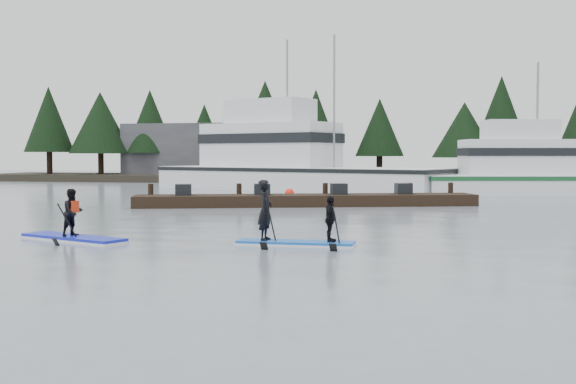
% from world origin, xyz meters
% --- Properties ---
extents(ground, '(160.00, 160.00, 0.00)m').
position_xyz_m(ground, '(0.00, 0.00, 0.00)').
color(ground, slate).
rests_on(ground, ground).
extents(far_shore, '(70.00, 8.00, 0.60)m').
position_xyz_m(far_shore, '(0.00, 42.00, 0.30)').
color(far_shore, '#2D281E').
rests_on(far_shore, ground).
extents(treeline, '(60.00, 4.00, 8.00)m').
position_xyz_m(treeline, '(0.00, 42.00, 0.00)').
color(treeline, black).
rests_on(treeline, ground).
extents(waterfront_building, '(18.00, 6.00, 5.00)m').
position_xyz_m(waterfront_building, '(-14.00, 44.00, 2.50)').
color(waterfront_building, '#4C4C51').
rests_on(waterfront_building, ground).
extents(fishing_boat_large, '(20.92, 12.80, 11.15)m').
position_xyz_m(fishing_boat_large, '(-5.19, 29.86, 0.87)').
color(fishing_boat_large, white).
rests_on(fishing_boat_large, ground).
extents(fishing_boat_medium, '(14.95, 7.26, 8.58)m').
position_xyz_m(fishing_boat_medium, '(10.29, 27.16, 0.61)').
color(fishing_boat_medium, white).
rests_on(fishing_boat_medium, ground).
extents(floating_dock, '(15.24, 6.91, 0.51)m').
position_xyz_m(floating_dock, '(-1.20, 14.91, 0.26)').
color(floating_dock, black).
rests_on(floating_dock, ground).
extents(buoy_c, '(0.61, 0.61, 0.61)m').
position_xyz_m(buoy_c, '(10.59, 25.88, 0.00)').
color(buoy_c, '#F9230C').
rests_on(buoy_c, ground).
extents(buoy_b, '(0.52, 0.52, 0.52)m').
position_xyz_m(buoy_b, '(-3.72, 22.64, 0.00)').
color(buoy_b, '#F9230C').
rests_on(buoy_b, ground).
extents(paddleboard_solo, '(3.47, 2.02, 1.85)m').
position_xyz_m(paddleboard_solo, '(-4.76, 0.67, 0.44)').
color(paddleboard_solo, '#131EB9').
rests_on(paddleboard_solo, ground).
extents(paddleboard_duo, '(3.03, 1.06, 2.18)m').
position_xyz_m(paddleboard_duo, '(1.26, 1.04, 0.59)').
color(paddleboard_duo, blue).
rests_on(paddleboard_duo, ground).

